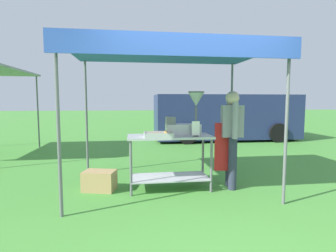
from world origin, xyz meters
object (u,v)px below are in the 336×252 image
at_px(vendor, 231,134).
at_px(van_navy, 225,116).
at_px(menu_sign, 196,130).
at_px(supply_crate, 99,181).
at_px(stall_canopy, 169,55).
at_px(donut_fryer, 186,119).
at_px(donut_cart, 170,151).
at_px(donut_tray, 159,135).

xyz_separation_m(vendor, van_navy, (1.89, 5.48, -0.03)).
relative_size(menu_sign, van_navy, 0.05).
bearing_deg(supply_crate, stall_canopy, 1.07).
bearing_deg(donut_fryer, vendor, -9.26).
xyz_separation_m(donut_fryer, menu_sign, (0.10, -0.23, -0.17)).
height_order(vendor, van_navy, van_navy).
relative_size(donut_cart, supply_crate, 2.40).
bearing_deg(vendor, menu_sign, -170.00).
distance_m(menu_sign, supply_crate, 1.76).
relative_size(stall_canopy, donut_tray, 7.11).
relative_size(donut_tray, menu_sign, 1.86).
relative_size(donut_cart, van_navy, 0.26).
xyz_separation_m(menu_sign, supply_crate, (-1.53, 0.26, -0.83)).
height_order(stall_canopy, menu_sign, stall_canopy).
height_order(menu_sign, supply_crate, menu_sign).
height_order(donut_fryer, vendor, vendor).
bearing_deg(donut_fryer, donut_cart, -170.32).
xyz_separation_m(donut_tray, supply_crate, (-0.95, 0.21, -0.75)).
bearing_deg(stall_canopy, van_navy, 61.25).
bearing_deg(menu_sign, stall_canopy, 144.14).
bearing_deg(supply_crate, van_navy, 52.75).
distance_m(donut_cart, donut_tray, 0.37).
xyz_separation_m(donut_tray, menu_sign, (0.58, -0.05, 0.08)).
bearing_deg(donut_fryer, van_navy, 63.89).
height_order(donut_cart, supply_crate, donut_cart).
bearing_deg(donut_tray, van_navy, 60.72).
distance_m(donut_fryer, van_navy, 5.98).
relative_size(donut_tray, van_navy, 0.08).
xyz_separation_m(supply_crate, van_navy, (4.05, 5.33, 0.72)).
distance_m(donut_tray, vendor, 1.21).
distance_m(supply_crate, van_navy, 6.74).
relative_size(donut_tray, donut_fryer, 0.63).
xyz_separation_m(donut_cart, vendor, (1.02, -0.07, 0.27)).
xyz_separation_m(donut_cart, menu_sign, (0.39, -0.18, 0.36)).
relative_size(vendor, supply_crate, 2.84).
relative_size(donut_cart, donut_tray, 3.03).
distance_m(stall_canopy, donut_cart, 1.57).
xyz_separation_m(donut_fryer, supply_crate, (-1.43, 0.03, -1.00)).
distance_m(stall_canopy, menu_sign, 1.30).
distance_m(menu_sign, van_navy, 6.14).
distance_m(stall_canopy, donut_tray, 1.32).
distance_m(stall_canopy, supply_crate, 2.33).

